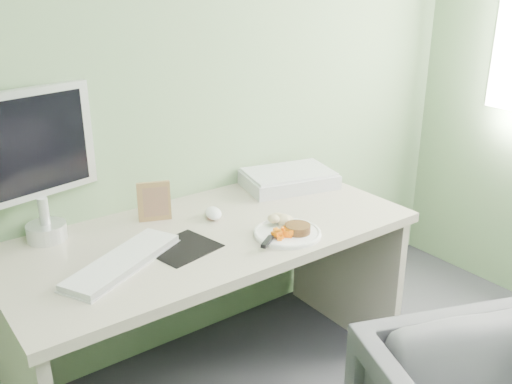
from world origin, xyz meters
TOP-DOWN VIEW (x-y plane):
  - wall_back at (0.00, 2.00)m, footprint 3.50×0.00m
  - desk at (0.00, 1.62)m, footprint 1.60×0.75m
  - plate at (0.22, 1.41)m, footprint 0.26×0.26m
  - steak at (0.25, 1.39)m, footprint 0.12×0.12m
  - potato_pile at (0.25, 1.48)m, footprint 0.12×0.10m
  - carrot_heap at (0.17, 1.39)m, footprint 0.08×0.07m
  - steak_knife at (0.12, 1.39)m, footprint 0.20×0.14m
  - mousepad at (-0.16, 1.55)m, footprint 0.27×0.25m
  - keyboard at (-0.39, 1.56)m, footprint 0.49×0.34m
  - computer_mouse at (0.08, 1.72)m, footprint 0.10×0.13m
  - photo_frame at (-0.13, 1.84)m, footprint 0.13×0.06m
  - eyedrop_bottle at (-0.09, 1.83)m, footprint 0.02×0.02m
  - scanner at (0.56, 1.82)m, footprint 0.47×0.36m
  - monitor at (-0.53, 1.94)m, footprint 0.47×0.17m

SIDE VIEW (x-z plane):
  - desk at x=0.00m, z-range 0.18..0.91m
  - mousepad at x=-0.16m, z-range 0.73..0.73m
  - plate at x=0.22m, z-range 0.73..0.74m
  - keyboard at x=-0.39m, z-range 0.74..0.76m
  - computer_mouse at x=0.08m, z-range 0.73..0.77m
  - steak_knife at x=0.12m, z-range 0.75..0.76m
  - steak at x=0.25m, z-range 0.74..0.78m
  - eyedrop_bottle at x=-0.09m, z-range 0.73..0.79m
  - scanner at x=0.56m, z-range 0.73..0.79m
  - carrot_heap at x=0.17m, z-range 0.74..0.79m
  - potato_pile at x=0.25m, z-range 0.74..0.80m
  - photo_frame at x=-0.13m, z-range 0.73..0.90m
  - monitor at x=-0.53m, z-range 0.77..1.33m
  - wall_back at x=0.00m, z-range -0.40..3.10m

